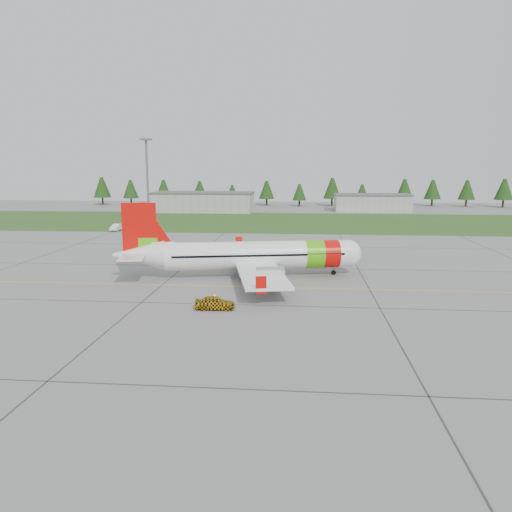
# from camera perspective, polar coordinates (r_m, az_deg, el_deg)

# --- Properties ---
(ground) EXTENTS (320.00, 320.00, 0.00)m
(ground) POSITION_cam_1_polar(r_m,az_deg,el_deg) (52.09, 3.00, -5.72)
(ground) COLOR gray
(ground) RESTS_ON ground
(aircraft) EXTENTS (32.17, 30.11, 9.83)m
(aircraft) POSITION_cam_1_polar(r_m,az_deg,el_deg) (65.19, -0.45, 0.07)
(aircraft) COLOR white
(aircraft) RESTS_ON ground
(follow_me_car) EXTENTS (1.49, 1.72, 4.03)m
(follow_me_car) POSITION_cam_1_polar(r_m,az_deg,el_deg) (50.49, -4.75, -3.89)
(follow_me_car) COLOR #ECB30D
(follow_me_car) RESTS_ON ground
(service_van) EXTENTS (1.63, 1.54, 4.65)m
(service_van) POSITION_cam_1_polar(r_m,az_deg,el_deg) (117.84, -15.70, 3.94)
(service_van) COLOR white
(service_van) RESTS_ON ground
(grass_strip) EXTENTS (320.00, 50.00, 0.03)m
(grass_strip) POSITION_cam_1_polar(r_m,az_deg,el_deg) (132.86, 4.40, 3.93)
(grass_strip) COLOR #30561E
(grass_strip) RESTS_ON ground
(taxi_guideline) EXTENTS (120.00, 0.25, 0.02)m
(taxi_guideline) POSITION_cam_1_polar(r_m,az_deg,el_deg) (59.82, 3.30, -3.63)
(taxi_guideline) COLOR gold
(taxi_guideline) RESTS_ON ground
(hangar_west) EXTENTS (32.00, 14.00, 6.00)m
(hangar_west) POSITION_cam_1_polar(r_m,az_deg,el_deg) (163.61, -6.06, 6.11)
(hangar_west) COLOR #A8A8A3
(hangar_west) RESTS_ON ground
(hangar_east) EXTENTS (24.00, 12.00, 5.20)m
(hangar_east) POSITION_cam_1_polar(r_m,az_deg,el_deg) (170.07, 13.10, 5.92)
(hangar_east) COLOR #A8A8A3
(hangar_east) RESTS_ON ground
(floodlight_mast) EXTENTS (0.50, 0.50, 20.00)m
(floodlight_mast) POSITION_cam_1_polar(r_m,az_deg,el_deg) (113.34, -12.28, 7.74)
(floodlight_mast) COLOR slate
(floodlight_mast) RESTS_ON ground
(treeline) EXTENTS (160.00, 8.00, 10.00)m
(treeline) POSITION_cam_1_polar(r_m,az_deg,el_deg) (188.32, 4.68, 7.26)
(treeline) COLOR #1C3F14
(treeline) RESTS_ON ground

